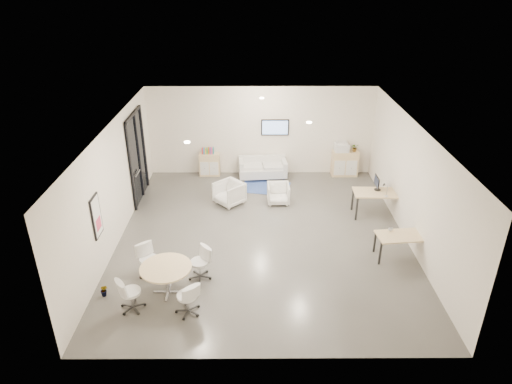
{
  "coord_description": "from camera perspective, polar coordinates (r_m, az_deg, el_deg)",
  "views": [
    {
      "loc": [
        -0.25,
        -11.01,
        6.81
      ],
      "look_at": [
        -0.19,
        0.4,
        1.2
      ],
      "focal_mm": 32.0,
      "sensor_mm": 36.0,
      "label": 1
    }
  ],
  "objects": [
    {
      "name": "plant_floor",
      "position": [
        11.32,
        -18.39,
        -11.94
      ],
      "size": [
        0.27,
        0.37,
        0.15
      ],
      "primitive_type": "imported",
      "rotation": [
        0.0,
        0.0,
        -0.3
      ],
      "color": "#3F7F3F",
      "rests_on": "room_shell"
    },
    {
      "name": "ceiling_spots",
      "position": [
        12.39,
        -0.05,
        9.14
      ],
      "size": [
        3.14,
        4.14,
        0.03
      ],
      "color": "#FFEAC6",
      "rests_on": "room_shell"
    },
    {
      "name": "meeting_chairs",
      "position": [
        10.86,
        -11.08,
        -10.51
      ],
      "size": [
        2.19,
        2.19,
        0.82
      ],
      "color": "white",
      "rests_on": "room_shell"
    },
    {
      "name": "artwork",
      "position": [
        11.41,
        -19.32,
        -2.91
      ],
      "size": [
        0.05,
        0.54,
        1.04
      ],
      "color": "black",
      "rests_on": "room_shell"
    },
    {
      "name": "room_shell",
      "position": [
        12.19,
        0.91,
        0.87
      ],
      "size": [
        9.6,
        10.6,
        4.8
      ],
      "color": "#4C4A45",
      "rests_on": "ground"
    },
    {
      "name": "armchair_left",
      "position": [
        14.54,
        -3.37,
        -0.01
      ],
      "size": [
        1.08,
        1.08,
        0.81
      ],
      "primitive_type": "imported",
      "rotation": [
        0.0,
        0.0,
        -0.82
      ],
      "color": "silver",
      "rests_on": "room_shell"
    },
    {
      "name": "sideboard_left",
      "position": [
        16.66,
        -5.81,
        3.45
      ],
      "size": [
        0.73,
        0.38,
        0.83
      ],
      "color": "#D8B582",
      "rests_on": "room_shell"
    },
    {
      "name": "armchair_right",
      "position": [
        14.61,
        2.81,
        -0.09
      ],
      "size": [
        0.7,
        0.66,
        0.71
      ],
      "primitive_type": "imported",
      "rotation": [
        0.0,
        0.0,
        0.02
      ],
      "color": "silver",
      "rests_on": "room_shell"
    },
    {
      "name": "blue_rug",
      "position": [
        15.76,
        1.19,
        0.6
      ],
      "size": [
        1.8,
        1.38,
        0.01
      ],
      "primitive_type": "cube",
      "rotation": [
        0.0,
        0.0,
        -0.2
      ],
      "color": "navy",
      "rests_on": "room_shell"
    },
    {
      "name": "sideboard_right",
      "position": [
        16.85,
        11.02,
        3.55
      ],
      "size": [
        0.93,
        0.45,
        0.93
      ],
      "color": "#D8B582",
      "rests_on": "room_shell"
    },
    {
      "name": "printer",
      "position": [
        16.6,
        10.64,
        5.56
      ],
      "size": [
        0.51,
        0.44,
        0.35
      ],
      "rotation": [
        0.0,
        0.0,
        0.06
      ],
      "color": "white",
      "rests_on": "sideboard_right"
    },
    {
      "name": "glass_door",
      "position": [
        14.99,
        -14.62,
        4.57
      ],
      "size": [
        0.09,
        1.9,
        2.85
      ],
      "color": "black",
      "rests_on": "room_shell"
    },
    {
      "name": "loveseat",
      "position": [
        16.42,
        0.82,
        2.97
      ],
      "size": [
        1.75,
        0.98,
        0.63
      ],
      "rotation": [
        0.0,
        0.0,
        0.08
      ],
      "color": "silver",
      "rests_on": "room_shell"
    },
    {
      "name": "monitor",
      "position": [
        14.19,
        14.88,
        1.11
      ],
      "size": [
        0.2,
        0.5,
        0.44
      ],
      "color": "black",
      "rests_on": "desk_rear"
    },
    {
      "name": "round_table",
      "position": [
        10.72,
        -11.19,
        -9.55
      ],
      "size": [
        1.18,
        1.18,
        0.72
      ],
      "color": "#D8B582",
      "rests_on": "room_shell"
    },
    {
      "name": "wall_tv",
      "position": [
        16.3,
        2.39,
        8.07
      ],
      "size": [
        0.98,
        0.06,
        0.58
      ],
      "color": "black",
      "rests_on": "room_shell"
    },
    {
      "name": "books",
      "position": [
        16.47,
        -6.02,
        5.13
      ],
      "size": [
        0.43,
        0.14,
        0.22
      ],
      "color": "red",
      "rests_on": "sideboard_left"
    },
    {
      "name": "plant_cabinet",
      "position": [
        16.68,
        12.23,
        5.35
      ],
      "size": [
        0.3,
        0.32,
        0.23
      ],
      "primitive_type": "imported",
      "rotation": [
        0.0,
        0.0,
        0.11
      ],
      "color": "#3F7F3F",
      "rests_on": "sideboard_right"
    },
    {
      "name": "desk_front",
      "position": [
        12.31,
        17.87,
        -5.42
      ],
      "size": [
        1.38,
        0.79,
        0.69
      ],
      "rotation": [
        0.0,
        0.0,
        0.1
      ],
      "color": "#D8B582",
      "rests_on": "room_shell"
    },
    {
      "name": "cup",
      "position": [
        12.33,
        16.46,
        -4.48
      ],
      "size": [
        0.13,
        0.12,
        0.11
      ],
      "primitive_type": "imported",
      "rotation": [
        0.0,
        0.0,
        -0.36
      ],
      "color": "white",
      "rests_on": "desk_front"
    },
    {
      "name": "desk_rear",
      "position": [
        14.21,
        15.04,
        -0.29
      ],
      "size": [
        1.5,
        0.79,
        0.77
      ],
      "rotation": [
        0.0,
        0.0,
        -0.03
      ],
      "color": "#D8B582",
      "rests_on": "room_shell"
    }
  ]
}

